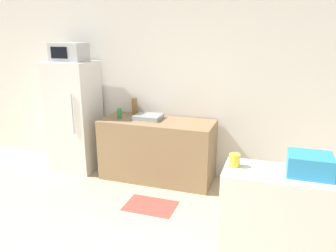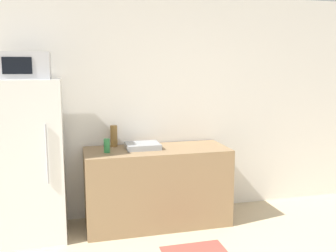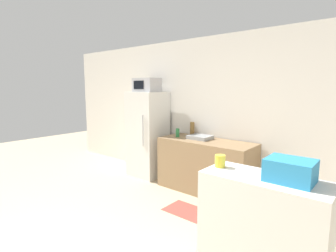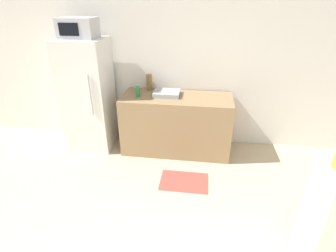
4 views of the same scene
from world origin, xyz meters
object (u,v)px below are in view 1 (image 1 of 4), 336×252
basket (310,165)px  jar (235,160)px  bottle_tall (135,106)px  bottle_short (119,113)px  refrigerator (74,116)px  microwave (69,52)px

basket → jar: 0.50m
basket → jar: size_ratio=3.09×
bottle_tall → basket: size_ratio=0.85×
bottle_short → jar: 2.63m
bottle_tall → bottle_short: (-0.11, -0.29, -0.05)m
jar → refrigerator: bearing=144.4°
refrigerator → basket: 3.66m
bottle_short → bottle_tall: bearing=69.8°
refrigerator → bottle_tall: refrigerator is taller
jar → basket: bearing=1.3°
bottle_short → refrigerator: bearing=177.7°
refrigerator → microwave: size_ratio=3.43×
refrigerator → microwave: microwave is taller
bottle_tall → microwave: bearing=-163.4°
bottle_tall → bottle_short: 0.32m
bottle_tall → jar: size_ratio=2.61×
refrigerator → bottle_short: size_ratio=11.03×
bottle_tall → bottle_short: bearing=-110.2°
refrigerator → basket: size_ratio=5.73×
refrigerator → jar: size_ratio=17.72×
jar → bottle_tall: bearing=129.2°
bottle_tall → basket: (2.24, -2.13, 0.21)m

